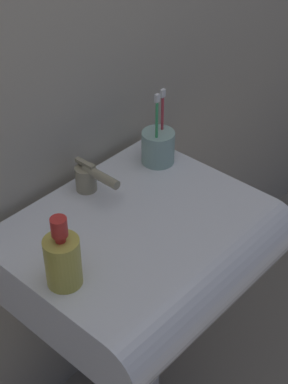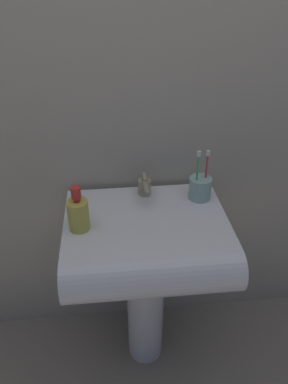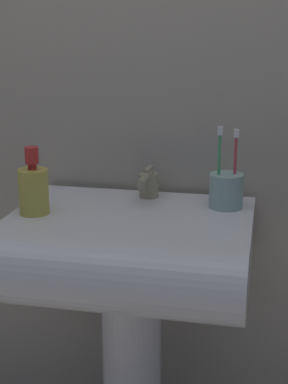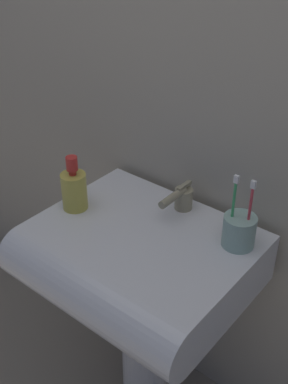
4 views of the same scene
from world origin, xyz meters
TOP-DOWN VIEW (x-y plane):
  - wall_back at (0.00, 0.25)m, footprint 5.00×0.05m
  - sink_pedestal at (0.00, 0.00)m, footprint 0.15×0.15m
  - sink_basin at (0.00, -0.05)m, footprint 0.57×0.48m
  - faucet at (0.01, 0.14)m, footprint 0.05×0.13m
  - toothbrush_cup at (0.22, 0.10)m, footprint 0.08×0.08m
  - soap_bottle at (-0.23, -0.04)m, footprint 0.07×0.07m

SIDE VIEW (x-z plane):
  - sink_pedestal at x=0.00m, z-range 0.00..0.60m
  - sink_basin at x=0.00m, z-range 0.60..0.75m
  - faucet at x=0.01m, z-range 0.75..0.82m
  - toothbrush_cup at x=0.22m, z-range 0.69..0.89m
  - soap_bottle at x=-0.23m, z-range 0.73..0.89m
  - wall_back at x=0.00m, z-range 0.00..2.40m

